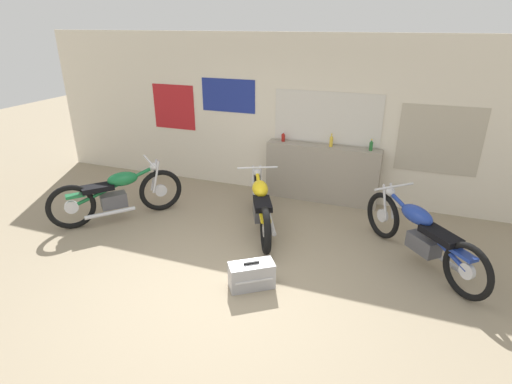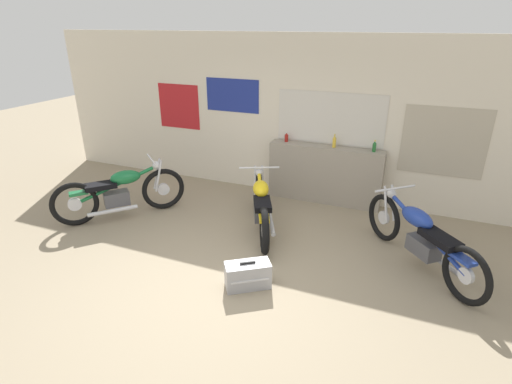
% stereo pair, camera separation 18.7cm
% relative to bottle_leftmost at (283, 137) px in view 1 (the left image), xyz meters
% --- Properties ---
extents(ground_plane, '(24.00, 24.00, 0.00)m').
position_rel_bottle_leftmost_xyz_m(ground_plane, '(0.14, -2.98, -1.08)').
color(ground_plane, gray).
extents(wall_back, '(10.00, 0.07, 2.80)m').
position_rel_bottle_leftmost_xyz_m(wall_back, '(0.16, 0.14, 0.32)').
color(wall_back, beige).
rests_on(wall_back, ground_plane).
extents(sill_counter, '(1.95, 0.28, 1.00)m').
position_rel_bottle_leftmost_xyz_m(sill_counter, '(0.73, -0.04, -0.58)').
color(sill_counter, gray).
rests_on(sill_counter, ground_plane).
extents(bottle_leftmost, '(0.06, 0.06, 0.17)m').
position_rel_bottle_leftmost_xyz_m(bottle_leftmost, '(0.00, 0.00, 0.00)').
color(bottle_leftmost, maroon).
rests_on(bottle_leftmost, sill_counter).
extents(bottle_left_center, '(0.06, 0.06, 0.22)m').
position_rel_bottle_leftmost_xyz_m(bottle_left_center, '(0.85, -0.03, 0.02)').
color(bottle_left_center, gold).
rests_on(bottle_left_center, sill_counter).
extents(bottle_center, '(0.06, 0.06, 0.19)m').
position_rel_bottle_leftmost_xyz_m(bottle_center, '(1.50, -0.03, 0.01)').
color(bottle_center, '#23662D').
rests_on(bottle_center, sill_counter).
extents(motorcycle_blue, '(1.51, 1.70, 0.87)m').
position_rel_bottle_leftmost_xyz_m(motorcycle_blue, '(2.35, -1.59, -0.65)').
color(motorcycle_blue, black).
rests_on(motorcycle_blue, ground_plane).
extents(motorcycle_green, '(1.45, 1.62, 0.91)m').
position_rel_bottle_leftmost_xyz_m(motorcycle_green, '(-2.16, -1.89, -0.65)').
color(motorcycle_green, black).
rests_on(motorcycle_green, ground_plane).
extents(motorcycle_yellow, '(1.00, 1.85, 0.82)m').
position_rel_bottle_leftmost_xyz_m(motorcycle_yellow, '(0.09, -1.42, -0.68)').
color(motorcycle_yellow, black).
rests_on(motorcycle_yellow, ground_plane).
extents(hard_case_silver, '(0.58, 0.51, 0.35)m').
position_rel_bottle_leftmost_xyz_m(hard_case_silver, '(0.48, -2.84, -0.92)').
color(hard_case_silver, '#9E9EA3').
rests_on(hard_case_silver, ground_plane).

